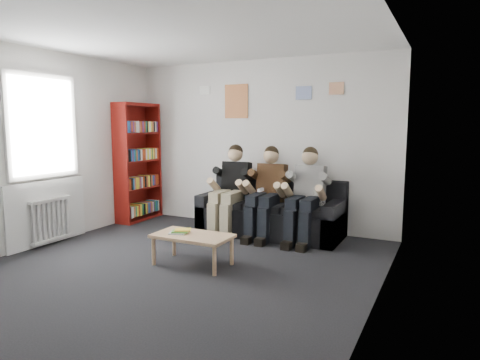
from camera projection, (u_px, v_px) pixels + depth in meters
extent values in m
plane|color=black|center=(170.00, 272.00, 4.90)|extent=(5.00, 5.00, 0.00)
plane|color=white|center=(164.00, 28.00, 4.55)|extent=(5.00, 5.00, 0.00)
plane|color=silver|center=(259.00, 144.00, 6.95)|extent=(4.50, 0.00, 4.50)
plane|color=silver|center=(29.00, 149.00, 5.72)|extent=(0.00, 5.00, 5.00)
plane|color=silver|center=(378.00, 162.00, 3.73)|extent=(0.00, 5.00, 5.00)
cube|color=black|center=(270.00, 221.00, 6.52)|extent=(2.16, 0.88, 0.41)
cube|color=black|center=(279.00, 191.00, 6.77)|extent=(2.16, 0.20, 0.42)
cube|color=black|center=(214.00, 210.00, 6.94)|extent=(0.18, 0.88, 0.59)
cube|color=black|center=(335.00, 222.00, 6.07)|extent=(0.18, 0.88, 0.59)
cube|color=black|center=(268.00, 206.00, 6.41)|extent=(1.81, 0.61, 0.10)
cube|color=maroon|center=(138.00, 162.00, 7.45)|extent=(0.31, 0.92, 2.04)
cube|color=tan|center=(192.00, 236.00, 5.10)|extent=(0.93, 0.51, 0.04)
cylinder|color=tan|center=(154.00, 251.00, 5.12)|extent=(0.05, 0.05, 0.34)
cylinder|color=tan|center=(214.00, 261.00, 4.75)|extent=(0.05, 0.05, 0.34)
cylinder|color=tan|center=(174.00, 243.00, 5.49)|extent=(0.05, 0.05, 0.34)
cylinder|color=tan|center=(232.00, 251.00, 5.12)|extent=(0.05, 0.05, 0.34)
cube|color=silver|center=(177.00, 233.00, 5.14)|extent=(0.19, 0.14, 0.02)
cube|color=#5EB03E|center=(180.00, 231.00, 5.15)|extent=(0.19, 0.14, 0.02)
cube|color=yellow|center=(183.00, 230.00, 5.17)|extent=(0.19, 0.14, 0.02)
cube|color=black|center=(237.00, 180.00, 6.76)|extent=(0.43, 0.31, 0.60)
sphere|color=tan|center=(235.00, 154.00, 6.66)|extent=(0.23, 0.23, 0.23)
sphere|color=black|center=(236.00, 152.00, 6.67)|extent=(0.22, 0.22, 0.22)
cube|color=gray|center=(227.00, 196.00, 6.50)|extent=(0.38, 0.49, 0.16)
cube|color=gray|center=(220.00, 221.00, 6.33)|extent=(0.36, 0.15, 0.51)
cube|color=black|center=(218.00, 235.00, 6.30)|extent=(0.36, 0.28, 0.11)
cube|color=#54371C|center=(272.00, 183.00, 6.49)|extent=(0.42, 0.31, 0.60)
sphere|color=tan|center=(271.00, 156.00, 6.40)|extent=(0.23, 0.23, 0.23)
sphere|color=black|center=(271.00, 153.00, 6.41)|extent=(0.22, 0.22, 0.22)
cube|color=black|center=(264.00, 200.00, 6.24)|extent=(0.38, 0.49, 0.16)
cube|color=black|center=(257.00, 225.00, 6.07)|extent=(0.36, 0.15, 0.51)
cube|color=black|center=(255.00, 240.00, 6.04)|extent=(0.36, 0.27, 0.11)
cube|color=silver|center=(261.00, 190.00, 6.12)|extent=(0.04, 0.15, 0.04)
cube|color=white|center=(310.00, 185.00, 6.22)|extent=(0.42, 0.31, 0.60)
sphere|color=tan|center=(310.00, 157.00, 6.13)|extent=(0.23, 0.23, 0.23)
sphere|color=black|center=(310.00, 154.00, 6.14)|extent=(0.22, 0.22, 0.22)
cube|color=black|center=(303.00, 203.00, 5.97)|extent=(0.38, 0.49, 0.16)
cube|color=black|center=(297.00, 230.00, 5.81)|extent=(0.36, 0.15, 0.51)
cube|color=black|center=(295.00, 245.00, 5.78)|extent=(0.36, 0.28, 0.11)
cylinder|color=white|center=(34.00, 224.00, 5.73)|extent=(0.06, 0.06, 0.60)
cylinder|color=white|center=(39.00, 223.00, 5.80)|extent=(0.06, 0.06, 0.60)
cylinder|color=white|center=(44.00, 221.00, 5.88)|extent=(0.06, 0.06, 0.60)
cylinder|color=white|center=(49.00, 220.00, 5.95)|extent=(0.06, 0.06, 0.60)
cylinder|color=white|center=(54.00, 219.00, 6.02)|extent=(0.06, 0.06, 0.60)
cylinder|color=white|center=(58.00, 218.00, 6.09)|extent=(0.06, 0.06, 0.60)
cylinder|color=white|center=(63.00, 217.00, 6.16)|extent=(0.06, 0.06, 0.60)
cylinder|color=white|center=(67.00, 216.00, 6.23)|extent=(0.06, 0.06, 0.60)
cube|color=white|center=(52.00, 239.00, 6.02)|extent=(0.10, 0.64, 0.04)
cube|color=white|center=(50.00, 200.00, 5.95)|extent=(0.10, 0.64, 0.04)
cube|color=white|center=(42.00, 126.00, 5.85)|extent=(0.02, 1.00, 1.30)
cube|color=white|center=(39.00, 75.00, 5.75)|extent=(0.05, 1.12, 0.06)
cube|color=white|center=(45.00, 176.00, 5.93)|extent=(0.05, 1.12, 0.06)
cube|color=white|center=(47.00, 212.00, 6.00)|extent=(0.03, 1.30, 0.90)
cube|color=gold|center=(236.00, 101.00, 7.02)|extent=(0.42, 0.01, 0.55)
cube|color=#3B6ACB|center=(304.00, 93.00, 6.50)|extent=(0.25, 0.01, 0.20)
cube|color=#D3428E|center=(336.00, 88.00, 6.27)|extent=(0.22, 0.01, 0.18)
cube|color=white|center=(205.00, 90.00, 7.26)|extent=(0.20, 0.01, 0.14)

